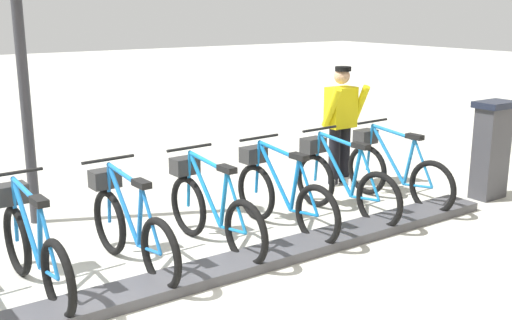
# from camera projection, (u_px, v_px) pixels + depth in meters

# --- Properties ---
(ground_plane) EXTENTS (60.00, 60.00, 0.00)m
(ground_plane) POSITION_uv_depth(u_px,v_px,m) (134.00, 298.00, 5.31)
(ground_plane) COLOR beige
(dock_rail_base) EXTENTS (0.44, 8.90, 0.10)m
(dock_rail_base) POSITION_uv_depth(u_px,v_px,m) (134.00, 293.00, 5.30)
(dock_rail_base) COLOR #47474C
(dock_rail_base) RESTS_ON ground
(payment_kiosk) EXTENTS (0.36, 0.52, 1.28)m
(payment_kiosk) POSITION_uv_depth(u_px,v_px,m) (491.00, 148.00, 7.97)
(payment_kiosk) COLOR #38383D
(payment_kiosk) RESTS_ON ground
(bike_docked_0) EXTENTS (1.72, 0.54, 1.02)m
(bike_docked_0) POSITION_uv_depth(u_px,v_px,m) (394.00, 170.00, 7.83)
(bike_docked_0) COLOR black
(bike_docked_0) RESTS_ON ground
(bike_docked_1) EXTENTS (1.72, 0.54, 1.02)m
(bike_docked_1) POSITION_uv_depth(u_px,v_px,m) (341.00, 181.00, 7.34)
(bike_docked_1) COLOR black
(bike_docked_1) RESTS_ON ground
(bike_docked_2) EXTENTS (1.72, 0.54, 1.02)m
(bike_docked_2) POSITION_uv_depth(u_px,v_px,m) (281.00, 194.00, 6.84)
(bike_docked_2) COLOR black
(bike_docked_2) RESTS_ON ground
(bike_docked_3) EXTENTS (1.72, 0.54, 1.02)m
(bike_docked_3) POSITION_uv_depth(u_px,v_px,m) (211.00, 208.00, 6.34)
(bike_docked_3) COLOR black
(bike_docked_3) RESTS_ON ground
(bike_docked_4) EXTENTS (1.72, 0.54, 1.02)m
(bike_docked_4) POSITION_uv_depth(u_px,v_px,m) (129.00, 226.00, 5.84)
(bike_docked_4) COLOR black
(bike_docked_4) RESTS_ON ground
(bike_docked_5) EXTENTS (1.72, 0.54, 1.02)m
(bike_docked_5) POSITION_uv_depth(u_px,v_px,m) (32.00, 246.00, 5.34)
(bike_docked_5) COLOR black
(bike_docked_5) RESTS_ON ground
(worker_near_rack) EXTENTS (0.46, 0.62, 1.66)m
(worker_near_rack) POSITION_uv_depth(u_px,v_px,m) (341.00, 121.00, 8.53)
(worker_near_rack) COLOR white
(worker_near_rack) RESTS_ON ground
(lamp_post) EXTENTS (0.32, 0.32, 3.81)m
(lamp_post) POSITION_uv_depth(u_px,v_px,m) (16.00, 1.00, 6.60)
(lamp_post) COLOR #2D2D33
(lamp_post) RESTS_ON ground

